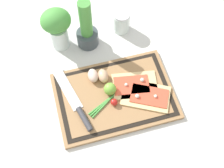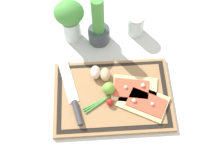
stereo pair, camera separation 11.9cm
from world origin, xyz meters
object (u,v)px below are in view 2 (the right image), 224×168
object	(u,v)px
cherry_tomato_red	(110,102)
herb_pot	(99,27)
egg_pink	(95,72)
sauce_jar	(135,25)
knife	(74,101)
egg_brown	(105,74)
lime	(109,88)
pizza_slice_far	(134,89)
herb_glass	(70,18)
pizza_slice_near	(144,102)

from	to	relation	value
cherry_tomato_red	herb_pot	bearing A→B (deg)	94.99
cherry_tomato_red	herb_pot	distance (m)	0.32
egg_pink	sauce_jar	world-z (taller)	sauce_jar
knife	herb_pot	bearing A→B (deg)	70.02
knife	egg_pink	bearing A→B (deg)	52.08
egg_brown	sauce_jar	size ratio (longest dim) A/B	0.59
knife	sauce_jar	distance (m)	0.43
lime	herb_pot	bearing A→B (deg)	95.72
lime	egg_pink	bearing A→B (deg)	122.16
pizza_slice_far	knife	world-z (taller)	pizza_slice_far
egg_pink	sauce_jar	bearing A→B (deg)	50.92
lime	cherry_tomato_red	size ratio (longest dim) A/B	1.79
pizza_slice_far	egg_pink	distance (m)	0.17
knife	sauce_jar	size ratio (longest dim) A/B	3.18
knife	herb_pot	distance (m)	0.32
herb_pot	sauce_jar	bearing A→B (deg)	12.10
egg_pink	herb_glass	distance (m)	0.24
cherry_tomato_red	herb_pot	size ratio (longest dim) A/B	0.11
lime	cherry_tomato_red	world-z (taller)	lime
pizza_slice_far	cherry_tomato_red	size ratio (longest dim) A/B	7.02
lime	sauce_jar	bearing A→B (deg)	66.20
herb_glass	egg_pink	bearing A→B (deg)	-66.30
egg_brown	herb_pot	xyz separation A→B (m)	(-0.02, 0.20, 0.05)
pizza_slice_far	lime	world-z (taller)	lime
egg_brown	lime	world-z (taller)	lime
lime	pizza_slice_far	bearing A→B (deg)	0.77
cherry_tomato_red	sauce_jar	bearing A→B (deg)	69.64
knife	lime	size ratio (longest dim) A/B	6.47
knife	lime	distance (m)	0.14
sauce_jar	herb_glass	world-z (taller)	herb_glass
pizza_slice_far	sauce_jar	world-z (taller)	sauce_jar
cherry_tomato_red	lime	bearing A→B (deg)	91.37
pizza_slice_near	egg_pink	distance (m)	0.22
pizza_slice_far	egg_brown	bearing A→B (deg)	149.35
pizza_slice_near	cherry_tomato_red	world-z (taller)	cherry_tomato_red
herb_pot	sauce_jar	distance (m)	0.17
knife	sauce_jar	world-z (taller)	sauce_jar
pizza_slice_far	egg_pink	size ratio (longest dim) A/B	3.23
pizza_slice_near	sauce_jar	bearing A→B (deg)	89.71
cherry_tomato_red	herb_glass	xyz separation A→B (m)	(-0.14, 0.34, 0.09)
sauce_jar	egg_pink	bearing A→B (deg)	-129.08
egg_pink	herb_glass	size ratio (longest dim) A/B	0.29
pizza_slice_far	herb_glass	distance (m)	0.38
lime	herb_pot	world-z (taller)	herb_pot
knife	herb_glass	xyz separation A→B (m)	(-0.00, 0.32, 0.10)
egg_brown	cherry_tomato_red	world-z (taller)	egg_brown
knife	herb_glass	size ratio (longest dim) A/B	1.53
pizza_slice_far	sauce_jar	distance (m)	0.30
knife	egg_brown	bearing A→B (deg)	38.72
sauce_jar	pizza_slice_far	bearing A→B (deg)	-96.52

